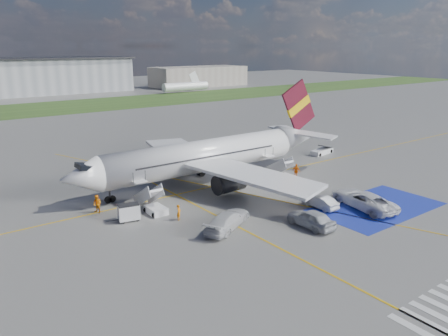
{
  "coord_description": "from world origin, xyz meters",
  "views": [
    {
      "loc": [
        -28.68,
        -28.98,
        16.34
      ],
      "look_at": [
        -1.28,
        7.78,
        3.5
      ],
      "focal_mm": 35.0,
      "sensor_mm": 36.0,
      "label": 1
    }
  ],
  "objects": [
    {
      "name": "belt_loader",
      "position": [
        23.44,
        15.21,
        0.36
      ],
      "size": [
        4.98,
        2.47,
        1.44
      ],
      "rotation": [
        0.0,
        0.0,
        0.18
      ],
      "color": "white",
      "rests_on": "ground"
    },
    {
      "name": "terminal_east",
      "position": [
        75.0,
        128.0,
        4.0
      ],
      "size": [
        40.0,
        16.0,
        8.0
      ],
      "primitive_type": "cube",
      "color": "gray",
      "rests_on": "ground"
    },
    {
      "name": "terminal_centre",
      "position": [
        20.0,
        135.0,
        6.0
      ],
      "size": [
        48.0,
        18.0,
        12.0
      ],
      "primitive_type": "cube",
      "color": "gray",
      "rests_on": "ground"
    },
    {
      "name": "car_silver_b",
      "position": [
        5.03,
        -0.62,
        0.66
      ],
      "size": [
        1.5,
        4.07,
        1.33
      ],
      "primitive_type": "imported",
      "rotation": [
        0.0,
        0.0,
        3.12
      ],
      "color": "silver",
      "rests_on": "ground"
    },
    {
      "name": "car_silver_a",
      "position": [
        0.5,
        -3.43,
        0.84
      ],
      "size": [
        2.04,
        4.94,
        1.68
      ],
      "primitive_type": "imported",
      "rotation": [
        0.0,
        0.0,
        3.16
      ],
      "color": "silver",
      "rests_on": "ground"
    },
    {
      "name": "airstairs_aft",
      "position": [
        9.0,
        8.7,
        0.62
      ],
      "size": [
        1.9,
        5.2,
        3.6
      ],
      "color": "white",
      "rests_on": "ground"
    },
    {
      "name": "taxiway_line_cross",
      "position": [
        -5.0,
        -10.0,
        0.01
      ],
      "size": [
        0.2,
        60.0,
        0.01
      ],
      "primitive_type": "cube",
      "color": "gold",
      "rests_on": "ground"
    },
    {
      "name": "van_white_a",
      "position": [
        8.75,
        -3.16,
        1.14
      ],
      "size": [
        3.9,
        6.5,
        2.28
      ],
      "primitive_type": "imported",
      "rotation": [
        0.0,
        0.0,
        2.95
      ],
      "color": "white",
      "rests_on": "ground"
    },
    {
      "name": "ground",
      "position": [
        0.0,
        0.0,
        0.0
      ],
      "size": [
        400.0,
        400.0,
        0.0
      ],
      "primitive_type": "plane",
      "color": "#60605E",
      "rests_on": "ground"
    },
    {
      "name": "van_white_b",
      "position": [
        -5.85,
        1.08,
        1.01
      ],
      "size": [
        5.56,
        4.28,
        2.03
      ],
      "primitive_type": "imported",
      "rotation": [
        0.0,
        0.0,
        2.06
      ],
      "color": "silver",
      "rests_on": "ground"
    },
    {
      "name": "grass_strip",
      "position": [
        0.0,
        95.0,
        0.01
      ],
      "size": [
        400.0,
        30.0,
        0.01
      ],
      "primitive_type": "cube",
      "color": "#2D4C1E",
      "rests_on": "ground"
    },
    {
      "name": "gpu_cart",
      "position": [
        -12.52,
        8.14,
        0.76
      ],
      "size": [
        2.24,
        1.68,
        1.68
      ],
      "rotation": [
        0.0,
        0.0,
        -0.22
      ],
      "color": "white",
      "rests_on": "ground"
    },
    {
      "name": "airstairs_fwd",
      "position": [
        -9.5,
        8.7,
        0.62
      ],
      "size": [
        1.9,
        5.2,
        3.6
      ],
      "color": "white",
      "rests_on": "ground"
    },
    {
      "name": "crew_fwd",
      "position": [
        -8.53,
        5.41,
        0.78
      ],
      "size": [
        0.67,
        0.66,
        1.56
      ],
      "primitive_type": "imported",
      "rotation": [
        0.0,
        0.0,
        0.76
      ],
      "color": "orange",
      "rests_on": "ground"
    },
    {
      "name": "crew_nose",
      "position": [
        -14.18,
        11.97,
        0.94
      ],
      "size": [
        1.03,
        1.13,
        1.88
      ],
      "primitive_type": "imported",
      "rotation": [
        0.0,
        0.0,
        -1.14
      ],
      "color": "orange",
      "rests_on": "ground"
    },
    {
      "name": "taxiway_line_main",
      "position": [
        0.0,
        12.0,
        0.01
      ],
      "size": [
        120.0,
        0.2,
        0.01
      ],
      "primitive_type": "cube",
      "color": "gold",
      "rests_on": "ground"
    },
    {
      "name": "taxiway_line_diag",
      "position": [
        0.0,
        12.0,
        0.01
      ],
      "size": [
        20.71,
        56.45,
        0.01
      ],
      "primitive_type": "cube",
      "rotation": [
        0.0,
        0.0,
        0.35
      ],
      "color": "gold",
      "rests_on": "ground"
    },
    {
      "name": "staging_box",
      "position": [
        10.0,
        -4.0,
        0.01
      ],
      "size": [
        14.0,
        8.0,
        0.01
      ],
      "primitive_type": "cube",
      "color": "#1A2B9F",
      "rests_on": "ground"
    },
    {
      "name": "airliner",
      "position": [
        1.51,
        14.0,
        3.39
      ],
      "size": [
        36.81,
        32.95,
        11.92
      ],
      "color": "white",
      "rests_on": "ground"
    },
    {
      "name": "crew_aft",
      "position": [
        10.69,
        8.38,
        0.95
      ],
      "size": [
        0.76,
        1.19,
        1.89
      ],
      "primitive_type": "imported",
      "rotation": [
        0.0,
        0.0,
        1.86
      ],
      "color": "orange",
      "rests_on": "ground"
    }
  ]
}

